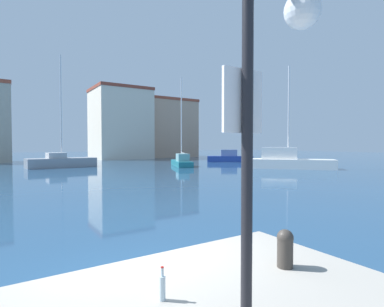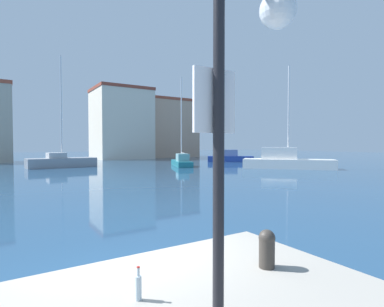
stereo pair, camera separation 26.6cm
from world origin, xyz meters
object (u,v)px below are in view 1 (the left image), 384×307
at_px(sailboat_white_behind_lamppost, 286,161).
at_px(motorboat_blue_center_channel, 230,158).
at_px(sailboat_grey_far_right, 61,161).
at_px(lamppost, 248,21).
at_px(sailboat_teal_distant_east, 182,161).
at_px(mooring_bollard, 285,247).
at_px(bottle, 162,287).

xyz_separation_m(sailboat_white_behind_lamppost, motorboat_blue_center_channel, (2.71, 12.14, -0.20)).
bearing_deg(sailboat_grey_far_right, lamppost, -96.51).
relative_size(sailboat_grey_far_right, motorboat_blue_center_channel, 1.97).
xyz_separation_m(sailboat_grey_far_right, motorboat_blue_center_channel, (21.82, -1.75, -0.05)).
height_order(sailboat_grey_far_right, motorboat_blue_center_channel, sailboat_grey_far_right).
bearing_deg(sailboat_teal_distant_east, sailboat_grey_far_right, 156.04).
height_order(sailboat_white_behind_lamppost, sailboat_grey_far_right, sailboat_grey_far_right).
relative_size(mooring_bollard, motorboat_blue_center_channel, 0.08).
height_order(bottle, sailboat_grey_far_right, sailboat_grey_far_right).
height_order(lamppost, sailboat_teal_distant_east, sailboat_teal_distant_east).
distance_m(mooring_bollard, sailboat_white_behind_lamppost, 28.15).
relative_size(mooring_bollard, sailboat_grey_far_right, 0.04).
distance_m(mooring_bollard, motorboat_blue_center_channel, 38.78).
bearing_deg(motorboat_blue_center_channel, lamppost, -129.59).
relative_size(mooring_bollard, sailboat_white_behind_lamppost, 0.05).
xyz_separation_m(lamppost, sailboat_grey_far_right, (3.72, 32.63, -2.91)).
bearing_deg(bottle, lamppost, -60.37).
height_order(mooring_bollard, sailboat_white_behind_lamppost, sailboat_white_behind_lamppost).
height_order(bottle, sailboat_teal_distant_east, sailboat_teal_distant_east).
distance_m(lamppost, motorboat_blue_center_channel, 40.18).
relative_size(sailboat_grey_far_right, sailboat_teal_distant_east, 1.19).
bearing_deg(sailboat_grey_far_right, motorboat_blue_center_channel, -4.58).
bearing_deg(sailboat_white_behind_lamppost, bottle, -142.30).
bearing_deg(sailboat_white_behind_lamppost, lamppost, -140.62).
bearing_deg(sailboat_grey_far_right, mooring_bollard, -94.38).
relative_size(lamppost, mooring_bollard, 8.33).
height_order(motorboat_blue_center_channel, sailboat_teal_distant_east, sailboat_teal_distant_east).
height_order(sailboat_grey_far_right, sailboat_teal_distant_east, sailboat_grey_far_right).
bearing_deg(motorboat_blue_center_channel, bottle, -130.77).
xyz_separation_m(mooring_bollard, sailboat_white_behind_lamppost, (21.56, 18.10, -0.38)).
distance_m(lamppost, sailboat_grey_far_right, 32.97).
bearing_deg(motorboat_blue_center_channel, sailboat_white_behind_lamppost, -102.56).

